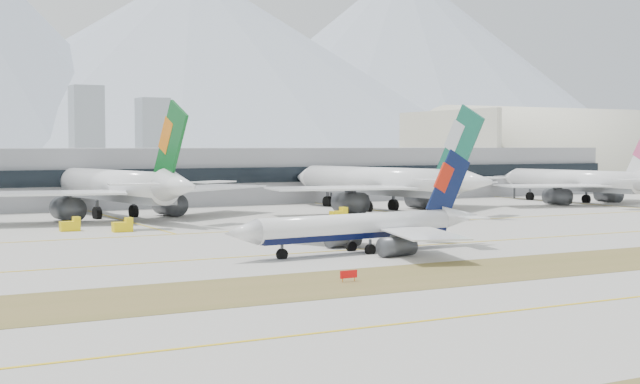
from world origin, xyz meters
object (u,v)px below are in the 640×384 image
taxiing_airliner (365,227)px  widebody_cathay (384,183)px  widebody_china_air (580,182)px  hangar (542,187)px  widebody_eva (118,188)px  terminal (164,175)px

taxiing_airliner → widebody_cathay: widebody_cathay is taller
widebody_china_air → hangar: hangar is taller
widebody_china_air → widebody_cathay: bearing=84.4°
widebody_china_air → widebody_eva: bearing=80.7°
widebody_cathay → hangar: bearing=-67.9°
hangar → taxiing_airliner: bearing=-139.0°
taxiing_airliner → widebody_eva: bearing=-84.0°
terminal → widebody_eva: bearing=-119.3°
hangar → terminal: bearing=-172.6°
hangar → widebody_eva: bearing=-159.9°
widebody_eva → widebody_cathay: size_ratio=1.00×
taxiing_airliner → hangar: 218.46m
widebody_cathay → hangar: hangar is taller
widebody_cathay → hangar: 140.24m
widebody_eva → widebody_china_air: bearing=-104.1°
taxiing_airliner → terminal: size_ratio=0.16×
taxiing_airliner → widebody_cathay: 82.65m
taxiing_airliner → widebody_eva: widebody_eva is taller
widebody_eva → terminal: 52.26m
widebody_eva → widebody_china_air: widebody_eva is taller
taxiing_airliner → widebody_china_air: 127.48m
taxiing_airliner → terminal: bearing=-99.9°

